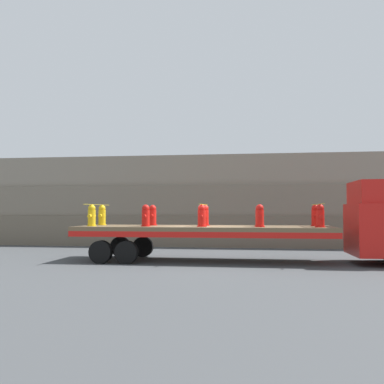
{
  "coord_description": "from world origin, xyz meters",
  "views": [
    {
      "loc": [
        1.77,
        -15.88,
        1.89
      ],
      "look_at": [
        -0.43,
        0.0,
        2.58
      ],
      "focal_mm": 40.0,
      "sensor_mm": 36.0,
      "label": 1
    }
  ],
  "objects_px": {
    "fire_hydrant_red_near_3": "(260,216)",
    "fire_hydrant_red_far_3": "(259,216)",
    "fire_hydrant_yellow_far_0": "(102,215)",
    "flatbed_trailer": "(190,232)",
    "fire_hydrant_red_far_1": "(153,215)",
    "fire_hydrant_red_far_2": "(205,216)",
    "fire_hydrant_yellow_near_0": "(92,216)",
    "fire_hydrant_red_far_4": "(315,216)",
    "fire_hydrant_red_near_2": "(202,216)",
    "fire_hydrant_red_near_4": "(320,216)",
    "fire_hydrant_red_near_1": "(146,216)"
  },
  "relations": [
    {
      "from": "fire_hydrant_red_far_3",
      "to": "fire_hydrant_red_near_4",
      "type": "height_order",
      "value": "same"
    },
    {
      "from": "fire_hydrant_yellow_near_0",
      "to": "flatbed_trailer",
      "type": "bearing_deg",
      "value": 8.74
    },
    {
      "from": "fire_hydrant_red_near_3",
      "to": "fire_hydrant_red_near_2",
      "type": "bearing_deg",
      "value": 180.0
    },
    {
      "from": "fire_hydrant_red_far_1",
      "to": "fire_hydrant_red_near_2",
      "type": "height_order",
      "value": "same"
    },
    {
      "from": "fire_hydrant_red_near_3",
      "to": "fire_hydrant_red_near_4",
      "type": "bearing_deg",
      "value": 0.0
    },
    {
      "from": "fire_hydrant_red_far_1",
      "to": "fire_hydrant_red_far_4",
      "type": "distance_m",
      "value": 6.21
    },
    {
      "from": "fire_hydrant_red_far_2",
      "to": "fire_hydrant_red_near_3",
      "type": "distance_m",
      "value": 2.35
    },
    {
      "from": "fire_hydrant_yellow_near_0",
      "to": "fire_hydrant_red_far_4",
      "type": "relative_size",
      "value": 1.0
    },
    {
      "from": "flatbed_trailer",
      "to": "fire_hydrant_red_near_3",
      "type": "bearing_deg",
      "value": -12.2
    },
    {
      "from": "fire_hydrant_red_near_1",
      "to": "fire_hydrant_red_far_4",
      "type": "distance_m",
      "value": 6.31
    },
    {
      "from": "fire_hydrant_red_near_3",
      "to": "fire_hydrant_yellow_near_0",
      "type": "bearing_deg",
      "value": 180.0
    },
    {
      "from": "fire_hydrant_yellow_far_0",
      "to": "fire_hydrant_red_far_4",
      "type": "bearing_deg",
      "value": 0.0
    },
    {
      "from": "fire_hydrant_yellow_far_0",
      "to": "fire_hydrant_red_far_1",
      "type": "bearing_deg",
      "value": 0.0
    },
    {
      "from": "flatbed_trailer",
      "to": "fire_hydrant_red_far_2",
      "type": "xyz_separation_m",
      "value": [
        0.51,
        0.56,
        0.61
      ]
    },
    {
      "from": "fire_hydrant_red_near_1",
      "to": "fire_hydrant_red_far_3",
      "type": "bearing_deg",
      "value": 15.09
    },
    {
      "from": "fire_hydrant_yellow_far_0",
      "to": "fire_hydrant_red_far_2",
      "type": "relative_size",
      "value": 1.0
    },
    {
      "from": "fire_hydrant_red_far_3",
      "to": "fire_hydrant_red_far_2",
      "type": "bearing_deg",
      "value": 180.0
    },
    {
      "from": "fire_hydrant_yellow_near_0",
      "to": "fire_hydrant_yellow_far_0",
      "type": "relative_size",
      "value": 1.0
    },
    {
      "from": "fire_hydrant_yellow_far_0",
      "to": "fire_hydrant_red_far_2",
      "type": "distance_m",
      "value": 4.14
    },
    {
      "from": "fire_hydrant_red_near_3",
      "to": "fire_hydrant_red_far_4",
      "type": "relative_size",
      "value": 1.0
    },
    {
      "from": "fire_hydrant_yellow_far_0",
      "to": "fire_hydrant_red_far_2",
      "type": "height_order",
      "value": "same"
    },
    {
      "from": "fire_hydrant_red_near_2",
      "to": "fire_hydrant_red_far_4",
      "type": "xyz_separation_m",
      "value": [
        4.14,
        1.12,
        0.0
      ]
    },
    {
      "from": "fire_hydrant_yellow_far_0",
      "to": "fire_hydrant_red_near_2",
      "type": "relative_size",
      "value": 1.0
    },
    {
      "from": "fire_hydrant_red_far_1",
      "to": "fire_hydrant_red_far_3",
      "type": "xyz_separation_m",
      "value": [
        4.14,
        0.0,
        0.0
      ]
    },
    {
      "from": "fire_hydrant_yellow_near_0",
      "to": "fire_hydrant_red_far_1",
      "type": "xyz_separation_m",
      "value": [
        2.07,
        1.12,
        0.0
      ]
    },
    {
      "from": "fire_hydrant_red_near_4",
      "to": "fire_hydrant_red_far_4",
      "type": "distance_m",
      "value": 1.12
    },
    {
      "from": "fire_hydrant_yellow_near_0",
      "to": "fire_hydrant_red_far_4",
      "type": "xyz_separation_m",
      "value": [
        8.29,
        1.12,
        0.0
      ]
    },
    {
      "from": "fire_hydrant_yellow_near_0",
      "to": "fire_hydrant_red_near_4",
      "type": "xyz_separation_m",
      "value": [
        8.29,
        0.0,
        0.0
      ]
    },
    {
      "from": "fire_hydrant_yellow_near_0",
      "to": "fire_hydrant_red_far_1",
      "type": "relative_size",
      "value": 1.0
    },
    {
      "from": "flatbed_trailer",
      "to": "fire_hydrant_red_far_4",
      "type": "height_order",
      "value": "fire_hydrant_red_far_4"
    },
    {
      "from": "flatbed_trailer",
      "to": "fire_hydrant_red_far_3",
      "type": "distance_m",
      "value": 2.71
    },
    {
      "from": "flatbed_trailer",
      "to": "fire_hydrant_red_far_1",
      "type": "bearing_deg",
      "value": 160.3
    },
    {
      "from": "fire_hydrant_yellow_far_0",
      "to": "fire_hydrant_red_near_3",
      "type": "bearing_deg",
      "value": -10.19
    },
    {
      "from": "fire_hydrant_red_near_3",
      "to": "fire_hydrant_red_far_3",
      "type": "bearing_deg",
      "value": 90.0
    },
    {
      "from": "fire_hydrant_yellow_far_0",
      "to": "fire_hydrant_red_far_2",
      "type": "bearing_deg",
      "value": 0.0
    },
    {
      "from": "fire_hydrant_yellow_near_0",
      "to": "fire_hydrant_red_near_3",
      "type": "height_order",
      "value": "same"
    },
    {
      "from": "fire_hydrant_yellow_near_0",
      "to": "fire_hydrant_red_far_3",
      "type": "xyz_separation_m",
      "value": [
        6.21,
        1.12,
        0.0
      ]
    },
    {
      "from": "flatbed_trailer",
      "to": "fire_hydrant_red_near_3",
      "type": "relative_size",
      "value": 11.81
    },
    {
      "from": "fire_hydrant_red_far_3",
      "to": "fire_hydrant_yellow_near_0",
      "type": "bearing_deg",
      "value": -169.81
    },
    {
      "from": "flatbed_trailer",
      "to": "fire_hydrant_red_far_1",
      "type": "relative_size",
      "value": 11.81
    },
    {
      "from": "fire_hydrant_red_far_3",
      "to": "fire_hydrant_red_near_1",
      "type": "bearing_deg",
      "value": -164.91
    },
    {
      "from": "flatbed_trailer",
      "to": "fire_hydrant_yellow_near_0",
      "type": "relative_size",
      "value": 11.81
    },
    {
      "from": "fire_hydrant_yellow_far_0",
      "to": "fire_hydrant_red_far_3",
      "type": "xyz_separation_m",
      "value": [
        6.21,
        0.0,
        0.0
      ]
    },
    {
      "from": "flatbed_trailer",
      "to": "fire_hydrant_yellow_far_0",
      "type": "distance_m",
      "value": 3.72
    },
    {
      "from": "fire_hydrant_yellow_near_0",
      "to": "fire_hydrant_red_near_3",
      "type": "relative_size",
      "value": 1.0
    },
    {
      "from": "flatbed_trailer",
      "to": "fire_hydrant_red_far_4",
      "type": "xyz_separation_m",
      "value": [
        4.66,
        0.56,
        0.61
      ]
    },
    {
      "from": "fire_hydrant_red_far_2",
      "to": "fire_hydrant_yellow_near_0",
      "type": "bearing_deg",
      "value": -164.91
    },
    {
      "from": "fire_hydrant_yellow_far_0",
      "to": "fire_hydrant_red_near_4",
      "type": "distance_m",
      "value": 8.36
    },
    {
      "from": "fire_hydrant_red_near_4",
      "to": "flatbed_trailer",
      "type": "bearing_deg",
      "value": 173.16
    },
    {
      "from": "fire_hydrant_yellow_near_0",
      "to": "fire_hydrant_red_far_1",
      "type": "height_order",
      "value": "same"
    }
  ]
}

